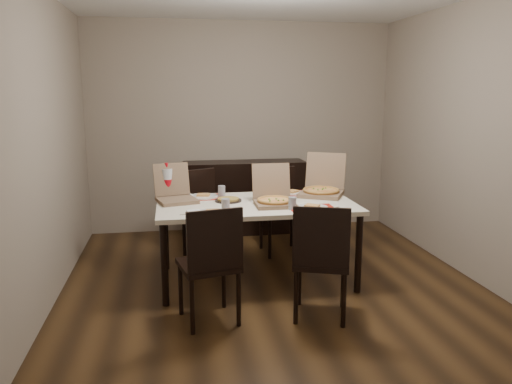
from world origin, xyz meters
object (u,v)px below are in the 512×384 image
(chair_near_right, at_px, (321,257))
(dip_bowl, at_px, (271,198))
(dining_table, at_px, (256,210))
(pizza_box_center, at_px, (274,199))
(chair_far_left, at_px, (203,210))
(chair_far_right, at_px, (279,206))
(sideboard, at_px, (244,197))
(soda_bottle, at_px, (167,183))
(chair_near_left, at_px, (211,261))

(chair_near_right, distance_m, dip_bowl, 1.07)
(dining_table, xyz_separation_m, pizza_box_center, (0.15, -0.11, 0.12))
(chair_far_left, relative_size, chair_far_right, 1.00)
(dining_table, relative_size, chair_far_left, 1.94)
(chair_far_left, bearing_deg, dip_bowl, -48.53)
(sideboard, bearing_deg, chair_far_right, -70.98)
(dining_table, relative_size, dip_bowl, 16.86)
(chair_far_left, height_order, chair_far_right, same)
(chair_far_right, xyz_separation_m, pizza_box_center, (-0.26, -0.95, 0.30))
(sideboard, distance_m, dining_table, 1.66)
(chair_far_left, height_order, soda_bottle, soda_bottle)
(pizza_box_center, height_order, soda_bottle, pizza_box_center)
(dining_table, relative_size, chair_near_left, 1.94)
(soda_bottle, bearing_deg, dip_bowl, -12.38)
(chair_near_right, distance_m, chair_far_left, 1.89)
(sideboard, bearing_deg, dip_bowl, -88.68)
(soda_bottle, bearing_deg, sideboard, 54.38)
(pizza_box_center, bearing_deg, dining_table, 142.60)
(sideboard, distance_m, dip_bowl, 1.55)
(chair_near_right, height_order, soda_bottle, soda_bottle)
(dining_table, height_order, chair_near_left, chair_near_left)
(chair_far_right, xyz_separation_m, dip_bowl, (-0.24, -0.72, 0.25))
(chair_near_left, bearing_deg, pizza_box_center, 49.17)
(chair_far_right, distance_m, soda_bottle, 1.37)
(chair_near_left, height_order, dip_bowl, chair_near_left)
(chair_near_left, bearing_deg, chair_near_right, -4.30)
(sideboard, height_order, chair_far_right, chair_far_right)
(dining_table, height_order, chair_far_left, chair_far_left)
(pizza_box_center, xyz_separation_m, soda_bottle, (-0.95, 0.45, 0.09))
(chair_near_right, bearing_deg, chair_far_right, 88.22)
(dip_bowl, bearing_deg, chair_far_left, 131.47)
(chair_near_left, xyz_separation_m, chair_far_left, (0.05, 1.65, 0.00))
(chair_near_right, bearing_deg, soda_bottle, 132.99)
(sideboard, xyz_separation_m, chair_near_right, (0.22, -2.55, 0.06))
(chair_near_right, height_order, chair_far_left, same)
(chair_near_left, bearing_deg, chair_far_right, 62.08)
(chair_near_left, xyz_separation_m, soda_bottle, (-0.32, 1.18, 0.38))
(sideboard, bearing_deg, soda_bottle, -125.62)
(chair_far_right, xyz_separation_m, soda_bottle, (-1.21, -0.51, 0.38))
(sideboard, height_order, dip_bowl, sideboard)
(sideboard, distance_m, soda_bottle, 1.67)
(chair_near_left, xyz_separation_m, chair_near_right, (0.84, -0.06, 0.00))
(chair_near_right, relative_size, chair_far_right, 1.00)
(dining_table, relative_size, chair_far_right, 1.94)
(dining_table, xyz_separation_m, chair_far_right, (0.41, 0.84, -0.17))
(chair_near_right, height_order, chair_far_right, same)
(soda_bottle, bearing_deg, chair_far_right, 22.75)
(chair_far_left, height_order, pizza_box_center, pizza_box_center)
(chair_far_left, bearing_deg, chair_far_right, 2.41)
(dining_table, distance_m, chair_far_right, 0.95)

